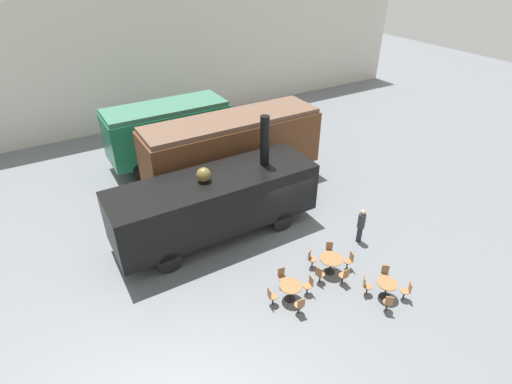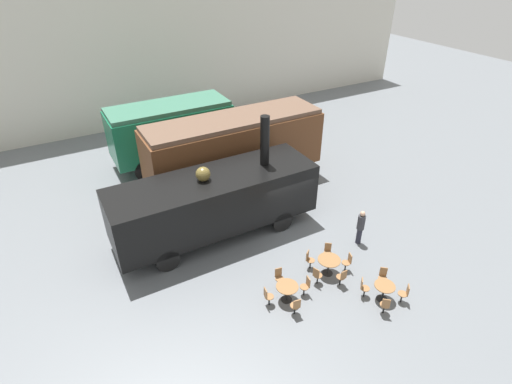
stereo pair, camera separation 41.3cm
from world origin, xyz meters
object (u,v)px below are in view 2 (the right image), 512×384
(streamlined_locomotive, at_px, (181,127))
(steam_locomotive, at_px, (215,200))
(visitor_person, at_px, (361,226))
(passenger_coach_wooden, at_px, (234,145))
(cafe_table_far, at_px, (287,289))
(cafe_table_mid, at_px, (329,262))
(cafe_chair_0, at_px, (383,276))
(cafe_table_near, at_px, (384,289))

(streamlined_locomotive, height_order, steam_locomotive, steam_locomotive)
(visitor_person, bearing_deg, passenger_coach_wooden, 108.56)
(streamlined_locomotive, relative_size, cafe_table_far, 10.12)
(cafe_table_far, xyz_separation_m, visitor_person, (4.77, 1.32, 0.38))
(streamlined_locomotive, xyz_separation_m, cafe_table_mid, (1.63, -12.69, -1.65))
(cafe_table_far, xyz_separation_m, cafe_chair_0, (3.77, -1.20, -0.07))
(visitor_person, bearing_deg, cafe_table_near, -115.83)
(cafe_table_mid, distance_m, cafe_table_far, 2.33)
(steam_locomotive, relative_size, cafe_chair_0, 10.81)
(steam_locomotive, bearing_deg, visitor_person, -35.59)
(cafe_table_far, bearing_deg, passenger_coach_wooden, 75.88)
(streamlined_locomotive, distance_m, steam_locomotive, 8.02)
(cafe_chair_0, xyz_separation_m, visitor_person, (1.00, 2.52, 0.45))
(cafe_chair_0, bearing_deg, streamlined_locomotive, -126.66)
(passenger_coach_wooden, distance_m, steam_locomotive, 4.70)
(steam_locomotive, relative_size, cafe_table_mid, 9.96)
(cafe_table_near, relative_size, cafe_table_mid, 0.84)
(streamlined_locomotive, relative_size, cafe_table_mid, 9.27)
(cafe_table_mid, distance_m, cafe_chair_0, 2.17)
(steam_locomotive, height_order, cafe_chair_0, steam_locomotive)
(cafe_table_near, bearing_deg, cafe_table_mid, 114.01)
(cafe_table_far, bearing_deg, steam_locomotive, 96.66)
(streamlined_locomotive, distance_m, cafe_chair_0, 14.72)
(streamlined_locomotive, distance_m, cafe_table_far, 13.21)
(cafe_table_mid, height_order, cafe_table_far, cafe_table_mid)
(cafe_table_mid, bearing_deg, passenger_coach_wooden, 90.45)
(passenger_coach_wooden, relative_size, cafe_table_mid, 10.33)
(passenger_coach_wooden, relative_size, visitor_person, 5.55)
(steam_locomotive, bearing_deg, cafe_table_near, -60.88)
(streamlined_locomotive, relative_size, visitor_person, 4.98)
(steam_locomotive, xyz_separation_m, cafe_table_far, (0.60, -5.17, -1.31))
(streamlined_locomotive, height_order, visitor_person, streamlined_locomotive)
(passenger_coach_wooden, bearing_deg, cafe_table_far, -104.12)
(passenger_coach_wooden, relative_size, cafe_table_near, 12.28)
(cafe_table_near, xyz_separation_m, visitor_person, (1.50, 3.10, 0.40))
(cafe_table_near, xyz_separation_m, cafe_table_far, (-3.27, 1.78, 0.02))
(cafe_chair_0, bearing_deg, cafe_table_near, -0.00)
(cafe_table_mid, relative_size, visitor_person, 0.54)
(cafe_chair_0, height_order, visitor_person, visitor_person)
(streamlined_locomotive, relative_size, cafe_chair_0, 10.06)
(cafe_table_far, bearing_deg, visitor_person, 15.50)
(cafe_table_near, distance_m, cafe_chair_0, 0.77)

